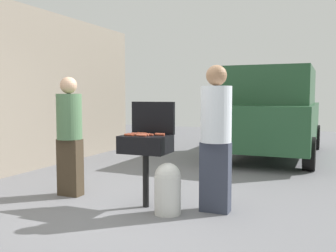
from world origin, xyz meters
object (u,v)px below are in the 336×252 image
(hot_dog_1, at_px, (142,133))
(hot_dog_3, at_px, (160,135))
(person_right, at_px, (216,133))
(parked_minivan, at_px, (272,112))
(hot_dog_6, at_px, (130,135))
(propane_tank, at_px, (168,187))
(hot_dog_2, at_px, (140,135))
(hot_dog_5, at_px, (141,135))
(hot_dog_10, at_px, (144,135))
(person_left, at_px, (69,132))
(hot_dog_11, at_px, (136,134))
(hot_dog_7, at_px, (146,134))
(hot_dog_4, at_px, (129,135))
(hot_dog_9, at_px, (132,134))
(bbq_grill, at_px, (146,147))
(hot_dog_0, at_px, (160,134))
(hot_dog_8, at_px, (148,135))

(hot_dog_1, xyz_separation_m, hot_dog_3, (0.28, -0.06, 0.00))
(person_right, bearing_deg, parked_minivan, -89.19)
(hot_dog_6, xyz_separation_m, person_right, (1.03, 0.26, 0.04))
(hot_dog_3, relative_size, propane_tank, 0.21)
(hot_dog_3, bearing_deg, parked_minivan, 81.14)
(hot_dog_2, distance_m, hot_dog_5, 0.07)
(person_right, bearing_deg, hot_dog_10, 13.97)
(hot_dog_1, height_order, hot_dog_3, same)
(propane_tank, height_order, person_left, person_left)
(hot_dog_10, distance_m, hot_dog_11, 0.18)
(hot_dog_1, xyz_separation_m, hot_dog_6, (-0.06, -0.21, 0.00))
(hot_dog_3, xyz_separation_m, person_right, (0.70, 0.10, 0.04))
(person_right, bearing_deg, hot_dog_7, 8.86)
(hot_dog_2, xyz_separation_m, hot_dog_10, (0.04, 0.03, 0.00))
(hot_dog_10, distance_m, person_right, 0.89)
(person_left, bearing_deg, hot_dog_3, 1.30)
(person_left, relative_size, person_right, 0.94)
(hot_dog_2, bearing_deg, hot_dog_4, -149.35)
(hot_dog_6, bearing_deg, parked_minivan, 77.66)
(hot_dog_10, height_order, hot_dog_11, same)
(hot_dog_10, relative_size, person_right, 0.07)
(hot_dog_9, bearing_deg, hot_dog_6, -79.25)
(hot_dog_5, relative_size, propane_tank, 0.21)
(hot_dog_6, bearing_deg, bbq_grill, 31.37)
(hot_dog_0, distance_m, hot_dog_8, 0.16)
(hot_dog_4, bearing_deg, parked_minivan, 77.77)
(hot_dog_9, height_order, hot_dog_10, same)
(bbq_grill, distance_m, parked_minivan, 4.88)
(bbq_grill, bearing_deg, hot_dog_11, 165.14)
(hot_dog_7, bearing_deg, hot_dog_2, -103.69)
(hot_dog_3, relative_size, hot_dog_8, 1.00)
(hot_dog_1, xyz_separation_m, hot_dog_11, (-0.06, -0.07, 0.00))
(bbq_grill, relative_size, hot_dog_8, 7.04)
(hot_dog_7, distance_m, person_right, 0.89)
(hot_dog_11, height_order, parked_minivan, parked_minivan)
(hot_dog_2, relative_size, person_right, 0.07)
(hot_dog_2, relative_size, person_left, 0.08)
(hot_dog_2, height_order, propane_tank, hot_dog_2)
(hot_dog_1, distance_m, hot_dog_6, 0.22)
(hot_dog_1, bearing_deg, parked_minivan, 77.77)
(hot_dog_8, xyz_separation_m, hot_dog_11, (-0.20, 0.05, 0.00))
(hot_dog_6, bearing_deg, hot_dog_9, 100.75)
(hot_dog_7, xyz_separation_m, person_left, (-1.22, 0.05, -0.02))
(hot_dog_5, xyz_separation_m, person_right, (0.86, 0.28, 0.04))
(hot_dog_6, distance_m, hot_dog_8, 0.23)
(bbq_grill, relative_size, hot_dog_7, 7.04)
(person_right, xyz_separation_m, parked_minivan, (0.04, 4.63, 0.06))
(hot_dog_10, bearing_deg, parked_minivan, 79.32)
(person_left, bearing_deg, hot_dog_6, -7.36)
(hot_dog_3, xyz_separation_m, hot_dog_11, (-0.33, -0.01, 0.00))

